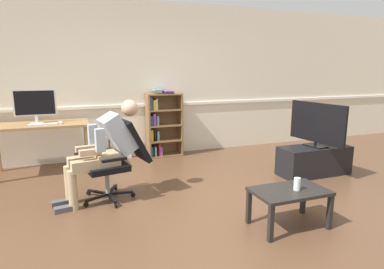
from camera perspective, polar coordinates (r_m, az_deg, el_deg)
The scene contains 14 objects.
ground_plane at distance 3.69m, azimuth 2.55°, elevation -13.40°, with size 18.00×18.00×0.00m, color brown.
back_wall at distance 5.88m, azimuth -7.68°, elevation 9.40°, with size 12.00×0.13×2.70m.
computer_desk at distance 5.32m, azimuth -25.25°, elevation 0.69°, with size 1.38×0.67×0.76m.
imac_monitor at distance 5.35m, azimuth -26.06°, elevation 4.91°, with size 0.59×0.14×0.50m.
keyboard at distance 5.16m, azimuth -24.92°, elevation 1.65°, with size 0.40×0.12×0.02m, color silver.
computer_mouse at distance 5.16m, azimuth -22.32°, elevation 1.94°, with size 0.06×0.10×0.03m, color white.
bookshelf at distance 5.79m, azimuth -5.39°, elevation 1.80°, with size 0.63×0.29×1.21m.
radiator at distance 5.79m, azimuth -14.48°, elevation -1.75°, with size 0.75×0.08×0.53m.
office_chair at distance 4.01m, azimuth -12.80°, elevation -3.73°, with size 0.83×0.63×0.96m.
person_seated at distance 3.93m, azimuth -15.31°, elevation -2.29°, with size 1.06×0.49×1.19m.
tv_stand at distance 5.15m, azimuth 20.79°, elevation -4.32°, with size 1.07×0.43×0.43m.
tv_screen at distance 5.04m, azimuth 21.25°, elevation 1.78°, with size 0.24×0.98×0.65m.
coffee_table at distance 3.38m, azimuth 16.88°, elevation -10.22°, with size 0.74×0.45×0.39m.
drinking_glass at distance 3.35m, azimuth 18.12°, elevation -8.33°, with size 0.07×0.07×0.12m, color silver.
Camera 1 is at (-1.33, -3.07, 1.55)m, focal length 30.10 mm.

